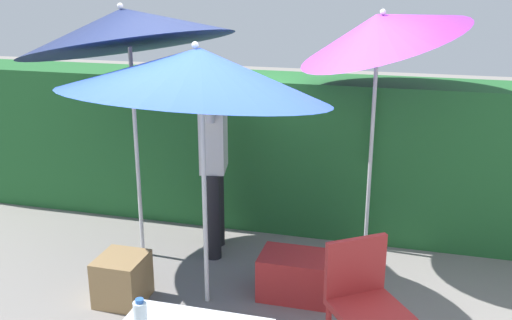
{
  "coord_description": "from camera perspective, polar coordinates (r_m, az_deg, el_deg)",
  "views": [
    {
      "loc": [
        1.17,
        -4.06,
        2.55
      ],
      "look_at": [
        0.0,
        0.3,
        1.1
      ],
      "focal_mm": 41.18,
      "sensor_mm": 36.0,
      "label": 1
    }
  ],
  "objects": [
    {
      "name": "umbrella_rainbow",
      "position": [
        5.25,
        11.97,
        12.3
      ],
      "size": [
        1.55,
        1.51,
        2.5
      ],
      "color": "silver",
      "rests_on": "ground_plane"
    },
    {
      "name": "ground_plane",
      "position": [
        4.93,
        -0.93,
        -13.32
      ],
      "size": [
        24.0,
        24.0,
        0.0
      ],
      "primitive_type": "plane",
      "color": "gray"
    },
    {
      "name": "chair_plastic",
      "position": [
        4.0,
        10.44,
        -13.16
      ],
      "size": [
        0.61,
        0.61,
        0.89
      ],
      "color": "#B72D2D",
      "rests_on": "ground_plane"
    },
    {
      "name": "umbrella_yellow",
      "position": [
        4.29,
        -5.62,
        8.47
      ],
      "size": [
        2.01,
        2.01,
        2.2
      ],
      "color": "silver",
      "rests_on": "ground_plane"
    },
    {
      "name": "crate_cardboard",
      "position": [
        4.93,
        -12.87,
        -11.2
      ],
      "size": [
        0.37,
        0.39,
        0.39
      ],
      "primitive_type": "cube",
      "color": "#9E7A4C",
      "rests_on": "ground_plane"
    },
    {
      "name": "person_vendor",
      "position": [
        5.36,
        -4.11,
        0.23
      ],
      "size": [
        0.29,
        0.56,
        1.88
      ],
      "color": "black",
      "rests_on": "ground_plane"
    },
    {
      "name": "hedge_row",
      "position": [
        6.06,
        3.24,
        0.79
      ],
      "size": [
        8.0,
        0.7,
        1.56
      ],
      "primitive_type": "cube",
      "color": "#23602D",
      "rests_on": "ground_plane"
    },
    {
      "name": "cooler_box",
      "position": [
        4.9,
        3.86,
        -11.13
      ],
      "size": [
        0.58,
        0.39,
        0.37
      ],
      "primitive_type": "cube",
      "color": "red",
      "rests_on": "ground_plane"
    },
    {
      "name": "umbrella_orange",
      "position": [
        5.14,
        -12.6,
        12.43
      ],
      "size": [
        1.89,
        1.85,
        2.53
      ],
      "color": "silver",
      "rests_on": "ground_plane"
    }
  ]
}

